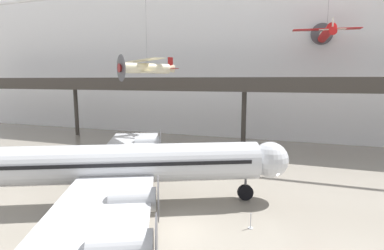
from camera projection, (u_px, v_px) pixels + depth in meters
The scene contains 7 objects.
ground_plane at pixel (175, 230), 19.97m from camera, with size 260.00×260.00×0.00m, color gray.
hangar_back_wall at pixel (253, 55), 50.16m from camera, with size 140.00×3.00×28.00m.
mezzanine_walkway at pixel (243, 89), 42.52m from camera, with size 110.00×3.20×10.26m.
airliner_silver_main at pixel (107, 165), 23.39m from camera, with size 27.78×32.75×9.18m.
suspended_plane_cream_biplane at pixel (147, 68), 38.22m from camera, with size 8.06×7.70×12.98m.
suspended_plane_red_highwing at pixel (327, 33), 41.32m from camera, with size 9.03×7.39×7.85m.
stanchion_barrier at pixel (251, 224), 20.13m from camera, with size 0.36×0.36×1.08m.
Camera 1 is at (7.27, -17.26, 9.91)m, focal length 28.00 mm.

